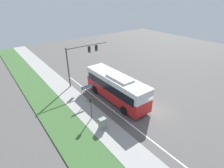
{
  "coord_description": "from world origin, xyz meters",
  "views": [
    {
      "loc": [
        -14.12,
        -10.59,
        12.51
      ],
      "look_at": [
        -1.64,
        5.75,
        1.86
      ],
      "focal_mm": 28.0,
      "sensor_mm": 36.0,
      "label": 1
    }
  ],
  "objects_px": {
    "street_sign": "(87,90)",
    "signal_gantry": "(81,57)",
    "bus": "(116,86)",
    "utility_cabinet": "(102,123)",
    "pedestrian_signal": "(91,105)"
  },
  "relations": [
    {
      "from": "bus",
      "to": "street_sign",
      "type": "distance_m",
      "value": 3.71
    },
    {
      "from": "bus",
      "to": "street_sign",
      "type": "bearing_deg",
      "value": 153.33
    },
    {
      "from": "utility_cabinet",
      "to": "street_sign",
      "type": "bearing_deg",
      "value": 75.98
    },
    {
      "from": "bus",
      "to": "utility_cabinet",
      "type": "distance_m",
      "value": 5.99
    },
    {
      "from": "signal_gantry",
      "to": "street_sign",
      "type": "bearing_deg",
      "value": -112.84
    },
    {
      "from": "pedestrian_signal",
      "to": "street_sign",
      "type": "height_order",
      "value": "pedestrian_signal"
    },
    {
      "from": "street_sign",
      "to": "utility_cabinet",
      "type": "relative_size",
      "value": 2.13
    },
    {
      "from": "bus",
      "to": "signal_gantry",
      "type": "distance_m",
      "value": 7.36
    },
    {
      "from": "bus",
      "to": "signal_gantry",
      "type": "bearing_deg",
      "value": 99.25
    },
    {
      "from": "bus",
      "to": "utility_cabinet",
      "type": "relative_size",
      "value": 8.55
    },
    {
      "from": "signal_gantry",
      "to": "utility_cabinet",
      "type": "distance_m",
      "value": 11.63
    },
    {
      "from": "pedestrian_signal",
      "to": "street_sign",
      "type": "bearing_deg",
      "value": 66.81
    },
    {
      "from": "street_sign",
      "to": "utility_cabinet",
      "type": "distance_m",
      "value": 5.53
    },
    {
      "from": "street_sign",
      "to": "signal_gantry",
      "type": "bearing_deg",
      "value": 67.16
    },
    {
      "from": "signal_gantry",
      "to": "pedestrian_signal",
      "type": "bearing_deg",
      "value": -112.98
    }
  ]
}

